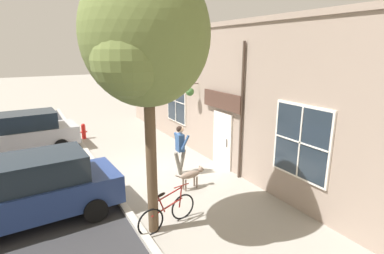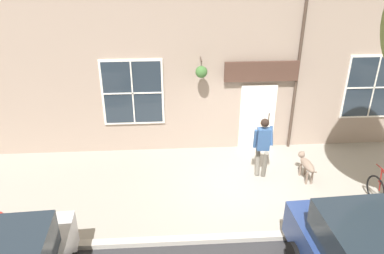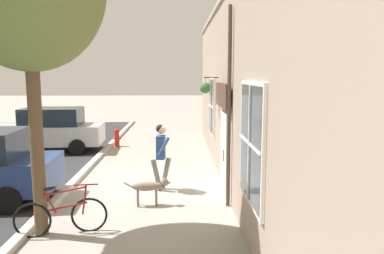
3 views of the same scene
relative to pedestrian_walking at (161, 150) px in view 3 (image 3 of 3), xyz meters
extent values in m
plane|color=gray|center=(0.50, -0.51, -1.08)|extent=(90.00, 90.00, 0.00)
cube|color=#B2ADA3|center=(2.50, -0.51, -1.02)|extent=(0.20, 28.00, 0.12)
cube|color=gray|center=(-1.85, -0.51, 1.47)|extent=(0.30, 18.00, 5.10)
cube|color=white|center=(-1.68, 0.21, -0.03)|extent=(0.10, 1.10, 2.10)
cube|color=#232D38|center=(-1.65, 0.21, -0.08)|extent=(0.03, 0.90, 1.90)
cylinder|color=#47382D|center=(-1.59, 0.56, -0.03)|extent=(0.03, 0.03, 0.30)
cube|color=#4C3328|center=(-1.58, 0.21, 1.47)|extent=(0.08, 2.20, 0.60)
cylinder|color=#47382D|center=(-1.62, 1.30, 1.22)|extent=(0.09, 0.09, 4.59)
cylinder|color=#47382D|center=(-1.46, -1.58, 1.90)|extent=(0.44, 0.04, 0.04)
cylinder|color=#47382D|center=(-1.28, -1.58, 1.72)|extent=(0.01, 0.01, 0.34)
cone|color=#2D2823|center=(-1.28, -1.58, 1.50)|extent=(0.32, 0.32, 0.18)
sphere|color=#3D6B33|center=(-1.28, -1.58, 1.59)|extent=(0.34, 0.34, 0.34)
cube|color=white|center=(-1.68, -3.57, 0.87)|extent=(0.08, 1.82, 2.02)
cube|color=#232D38|center=(-1.65, -3.57, 0.87)|extent=(0.03, 1.70, 1.90)
cube|color=white|center=(-1.63, -3.57, 0.87)|extent=(0.04, 0.04, 1.90)
cube|color=white|center=(-1.63, -3.57, 0.87)|extent=(0.04, 1.70, 0.04)
cube|color=white|center=(-1.68, 3.75, 0.87)|extent=(0.08, 1.82, 2.02)
cube|color=#232D38|center=(-1.65, 3.75, 0.87)|extent=(0.03, 1.70, 1.90)
cube|color=white|center=(-1.63, 3.75, 0.87)|extent=(0.04, 0.04, 1.90)
cube|color=white|center=(-1.63, 3.75, 0.87)|extent=(0.04, 1.70, 0.04)
cylinder|color=#6B665B|center=(-0.11, -0.07, -0.65)|extent=(0.31, 0.15, 0.86)
cylinder|color=#6B665B|center=(0.12, 0.07, -0.65)|extent=(0.31, 0.15, 0.86)
cube|color=#2D4C7A|center=(0.00, 0.00, 0.09)|extent=(0.24, 0.35, 0.62)
sphere|color=tan|center=(-0.02, 0.00, 0.56)|extent=(0.23, 0.23, 0.23)
sphere|color=black|center=(0.01, 0.00, 0.58)|extent=(0.22, 0.22, 0.22)
cylinder|color=#2D4C7A|center=(0.03, -0.23, 0.12)|extent=(0.17, 0.09, 0.57)
cylinder|color=#2D4C7A|center=(-0.08, 0.24, 0.14)|extent=(0.33, 0.11, 0.52)
ellipsoid|color=#7F6B5B|center=(0.28, 1.21, -0.61)|extent=(0.74, 0.31, 0.22)
cylinder|color=#7F6B5B|center=(0.07, 1.12, -0.89)|extent=(0.06, 0.06, 0.37)
cylinder|color=#7F6B5B|center=(0.06, 1.27, -0.89)|extent=(0.06, 0.06, 0.37)
cylinder|color=#7F6B5B|center=(0.50, 1.16, -0.89)|extent=(0.06, 0.06, 0.37)
cylinder|color=#7F6B5B|center=(0.49, 1.31, -0.89)|extent=(0.06, 0.06, 0.37)
sphere|color=#7F6B5B|center=(-0.14, 1.18, -0.52)|extent=(0.18, 0.18, 0.18)
cone|color=#7F6B5B|center=(-0.25, 1.17, -0.54)|extent=(0.11, 0.10, 0.09)
cone|color=#7F6B5B|center=(-0.12, 1.13, -0.43)|extent=(0.06, 0.06, 0.07)
cone|color=#7F6B5B|center=(-0.13, 1.23, -0.43)|extent=(0.06, 0.06, 0.07)
cylinder|color=#7F6B5B|center=(0.72, 1.25, -0.56)|extent=(0.21, 0.05, 0.14)
cylinder|color=brown|center=(2.18, 2.77, 0.75)|extent=(0.25, 0.25, 3.66)
torus|color=black|center=(1.29, 2.64, -0.75)|extent=(0.70, 0.13, 0.70)
torus|color=black|center=(2.30, 2.90, -0.75)|extent=(0.70, 0.13, 0.70)
cylinder|color=maroon|center=(1.80, 2.77, -0.55)|extent=(0.96, 0.28, 0.17)
cylinder|color=maroon|center=(1.97, 2.81, -0.41)|extent=(0.22, 0.09, 0.48)
cylinder|color=maroon|center=(1.75, 2.75, -0.23)|extent=(0.81, 0.24, 0.14)
cylinder|color=maroon|center=(1.37, 2.66, -0.43)|extent=(0.13, 0.07, 0.58)
cylinder|color=maroon|center=(1.33, 2.65, -0.13)|extent=(0.46, 0.08, 0.03)
ellipsoid|color=black|center=(1.97, 2.81, -0.15)|extent=(0.26, 0.16, 0.09)
cube|color=#B7B7BC|center=(4.79, -5.24, -0.39)|extent=(4.38, 1.96, 0.76)
cube|color=#1E2833|center=(4.57, -5.25, 0.33)|extent=(2.31, 1.65, 0.68)
cylinder|color=black|center=(6.08, -4.30, -0.77)|extent=(0.63, 0.21, 0.62)
cylinder|color=black|center=(6.16, -6.06, -0.77)|extent=(0.63, 0.21, 0.62)
cylinder|color=black|center=(3.42, -4.43, -0.77)|extent=(0.63, 0.21, 0.62)
cylinder|color=black|center=(3.50, -6.19, -0.77)|extent=(0.63, 0.21, 0.62)
cylinder|color=black|center=(3.32, 1.66, -0.77)|extent=(0.63, 0.21, 0.62)
cylinder|color=black|center=(3.40, -0.10, -0.77)|extent=(0.63, 0.21, 0.62)
cylinder|color=red|center=(2.19, -6.20, -0.77)|extent=(0.20, 0.20, 0.62)
sphere|color=red|center=(2.19, -6.20, -0.41)|extent=(0.20, 0.20, 0.20)
cylinder|color=red|center=(2.31, -6.20, -0.74)|extent=(0.10, 0.07, 0.07)
cylinder|color=red|center=(2.07, -6.20, -0.74)|extent=(0.10, 0.07, 0.07)
camera|label=1|loc=(4.57, 8.89, 3.28)|focal=28.00mm
camera|label=2|loc=(8.75, -2.50, 4.82)|focal=35.00mm
camera|label=3|loc=(-0.48, 9.74, 1.99)|focal=35.00mm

